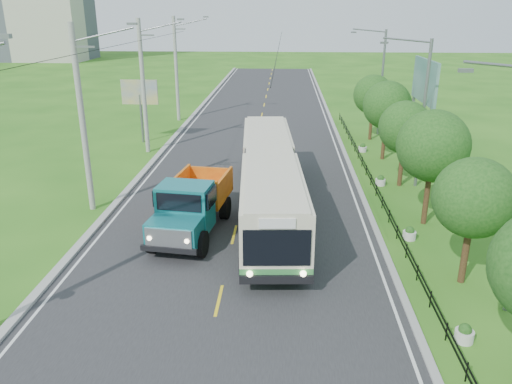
# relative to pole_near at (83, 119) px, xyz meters

# --- Properties ---
(ground) EXTENTS (240.00, 240.00, 0.00)m
(ground) POSITION_rel_pole_near_xyz_m (8.26, -9.00, -5.09)
(ground) COLOR #286317
(ground) RESTS_ON ground
(road) EXTENTS (14.00, 120.00, 0.02)m
(road) POSITION_rel_pole_near_xyz_m (8.26, 11.00, -5.08)
(road) COLOR #28282B
(road) RESTS_ON ground
(curb_left) EXTENTS (0.40, 120.00, 0.15)m
(curb_left) POSITION_rel_pole_near_xyz_m (1.06, 11.00, -5.02)
(curb_left) COLOR #9E9E99
(curb_left) RESTS_ON ground
(curb_right) EXTENTS (0.30, 120.00, 0.10)m
(curb_right) POSITION_rel_pole_near_xyz_m (15.41, 11.00, -5.04)
(curb_right) COLOR #9E9E99
(curb_right) RESTS_ON ground
(edge_line_left) EXTENTS (0.12, 120.00, 0.00)m
(edge_line_left) POSITION_rel_pole_near_xyz_m (1.61, 11.00, -5.07)
(edge_line_left) COLOR silver
(edge_line_left) RESTS_ON road
(edge_line_right) EXTENTS (0.12, 120.00, 0.00)m
(edge_line_right) POSITION_rel_pole_near_xyz_m (14.91, 11.00, -5.07)
(edge_line_right) COLOR silver
(edge_line_right) RESTS_ON road
(centre_dash) EXTENTS (0.12, 2.20, 0.00)m
(centre_dash) POSITION_rel_pole_near_xyz_m (8.26, -9.00, -5.07)
(centre_dash) COLOR yellow
(centre_dash) RESTS_ON road
(railing_right) EXTENTS (0.04, 40.00, 0.60)m
(railing_right) POSITION_rel_pole_near_xyz_m (16.26, 5.00, -4.79)
(railing_right) COLOR black
(railing_right) RESTS_ON ground
(pole_near) EXTENTS (3.51, 0.32, 10.00)m
(pole_near) POSITION_rel_pole_near_xyz_m (0.00, 0.00, 0.00)
(pole_near) COLOR gray
(pole_near) RESTS_ON ground
(pole_mid) EXTENTS (3.51, 0.32, 10.00)m
(pole_mid) POSITION_rel_pole_near_xyz_m (0.00, 12.00, 0.00)
(pole_mid) COLOR gray
(pole_mid) RESTS_ON ground
(pole_far) EXTENTS (3.51, 0.32, 10.00)m
(pole_far) POSITION_rel_pole_near_xyz_m (0.00, 24.00, 0.00)
(pole_far) COLOR gray
(pole_far) RESTS_ON ground
(tree_second) EXTENTS (3.18, 3.26, 5.30)m
(tree_second) POSITION_rel_pole_near_xyz_m (18.12, -6.86, -1.57)
(tree_second) COLOR #382314
(tree_second) RESTS_ON ground
(tree_third) EXTENTS (3.60, 3.62, 6.00)m
(tree_third) POSITION_rel_pole_near_xyz_m (18.12, -0.86, -1.11)
(tree_third) COLOR #382314
(tree_third) RESTS_ON ground
(tree_fourth) EXTENTS (3.24, 3.31, 5.40)m
(tree_fourth) POSITION_rel_pole_near_xyz_m (18.12, 5.14, -1.51)
(tree_fourth) COLOR #382314
(tree_fourth) RESTS_ON ground
(tree_fifth) EXTENTS (3.48, 3.52, 5.80)m
(tree_fifth) POSITION_rel_pole_near_xyz_m (18.12, 11.14, -1.24)
(tree_fifth) COLOR #382314
(tree_fifth) RESTS_ON ground
(tree_back) EXTENTS (3.30, 3.36, 5.50)m
(tree_back) POSITION_rel_pole_near_xyz_m (18.12, 17.14, -1.44)
(tree_back) COLOR #382314
(tree_back) RESTS_ON ground
(streetlight_mid) EXTENTS (3.02, 0.20, 9.07)m
(streetlight_mid) POSITION_rel_pole_near_xyz_m (18.90, 5.00, -0.19)
(streetlight_mid) COLOR slate
(streetlight_mid) RESTS_ON ground
(streetlight_far) EXTENTS (3.02, 0.20, 9.07)m
(streetlight_far) POSITION_rel_pole_near_xyz_m (18.90, 19.00, -0.19)
(streetlight_far) COLOR slate
(streetlight_far) RESTS_ON ground
(planter_front) EXTENTS (0.64, 0.64, 0.67)m
(planter_front) POSITION_rel_pole_near_xyz_m (16.86, -11.00, -4.81)
(planter_front) COLOR silver
(planter_front) RESTS_ON ground
(planter_near) EXTENTS (0.64, 0.64, 0.67)m
(planter_near) POSITION_rel_pole_near_xyz_m (16.86, -3.00, -4.81)
(planter_near) COLOR silver
(planter_near) RESTS_ON ground
(planter_mid) EXTENTS (0.64, 0.64, 0.67)m
(planter_mid) POSITION_rel_pole_near_xyz_m (16.86, 5.00, -4.81)
(planter_mid) COLOR silver
(planter_mid) RESTS_ON ground
(planter_far) EXTENTS (0.64, 0.64, 0.67)m
(planter_far) POSITION_rel_pole_near_xyz_m (16.86, 13.00, -4.81)
(planter_far) COLOR silver
(planter_far) RESTS_ON ground
(billboard_left) EXTENTS (3.00, 0.20, 5.20)m
(billboard_left) POSITION_rel_pole_near_xyz_m (-1.24, 15.00, -1.23)
(billboard_left) COLOR slate
(billboard_left) RESTS_ON ground
(billboard_right) EXTENTS (0.24, 6.00, 7.30)m
(billboard_right) POSITION_rel_pole_near_xyz_m (20.56, 11.00, 0.25)
(billboard_right) COLOR slate
(billboard_right) RESTS_ON ground
(bus) EXTENTS (3.99, 17.89, 3.42)m
(bus) POSITION_rel_pole_near_xyz_m (9.89, 0.22, -3.03)
(bus) COLOR #34833E
(bus) RESTS_ON ground
(dump_truck) EXTENTS (3.44, 7.13, 2.88)m
(dump_truck) POSITION_rel_pole_near_xyz_m (6.17, -2.85, -3.46)
(dump_truck) COLOR #12696F
(dump_truck) RESTS_ON ground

